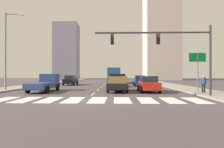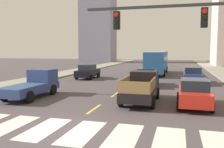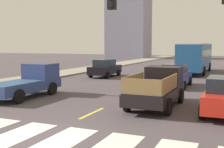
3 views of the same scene
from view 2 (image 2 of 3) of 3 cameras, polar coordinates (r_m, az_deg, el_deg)
ground_plane at (r=11.05m, az=-11.34°, el=-12.81°), size 160.00×160.00×0.00m
sidewalk_left at (r=31.92m, az=-15.10°, el=-0.70°), size 3.72×110.00×0.15m
crosswalk_stripe_3 at (r=12.45m, az=-22.72°, el=-11.00°), size 1.22×3.20×0.01m
crosswalk_stripe_4 at (r=11.46m, az=-15.45°, el=-12.20°), size 1.22×3.20×0.01m
crosswalk_stripe_5 at (r=10.69m, az=-6.91°, el=-13.35°), size 1.22×3.20×0.01m
crosswalk_stripe_6 at (r=10.18m, az=2.81°, el=-14.30°), size 1.22×3.20×0.01m
crosswalk_stripe_7 at (r=9.98m, az=13.30°, el=-14.87°), size 1.22×3.20×0.01m
crosswalk_stripe_8 at (r=10.09m, az=23.92°, el=-14.97°), size 1.22×3.20×0.01m
lane_dash_0 at (r=14.59m, az=-4.22°, el=-8.15°), size 0.16×2.40×0.01m
lane_dash_1 at (r=19.27m, az=0.77°, el=-4.76°), size 0.16×2.40×0.01m
lane_dash_2 at (r=24.08m, az=3.76°, el=-2.69°), size 0.16×2.40×0.01m
lane_dash_3 at (r=28.96m, az=5.75°, el=-1.30°), size 0.16×2.40×0.01m
lane_dash_4 at (r=33.87m, az=7.16°, el=-0.32°), size 0.16×2.40×0.01m
lane_dash_5 at (r=38.80m, az=8.21°, el=0.42°), size 0.16×2.40×0.01m
lane_dash_6 at (r=43.75m, az=9.02°, el=0.99°), size 0.16×2.40×0.01m
lane_dash_7 at (r=48.71m, az=9.67°, el=1.44°), size 0.16×2.40×0.01m
pickup_stakebed at (r=16.69m, az=6.94°, el=-3.17°), size 2.18×5.20×1.96m
pickup_dark at (r=19.12m, az=-17.72°, el=-2.33°), size 2.18×5.20×1.96m
city_bus at (r=35.49m, az=10.45°, el=3.06°), size 2.72×10.80×3.32m
sedan_near_right at (r=26.76m, az=18.32°, el=-0.28°), size 2.02×4.40×1.72m
sedan_near_left at (r=15.78m, az=18.63°, el=-4.21°), size 2.02×4.40×1.72m
sedan_far at (r=23.96m, az=8.19°, el=-0.71°), size 2.02×4.40×1.72m
sedan_mid at (r=29.91m, az=-5.68°, el=0.57°), size 2.02×4.40×1.72m
block_mid_left at (r=71.78m, az=-3.30°, el=11.76°), size 9.32×7.17×22.37m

